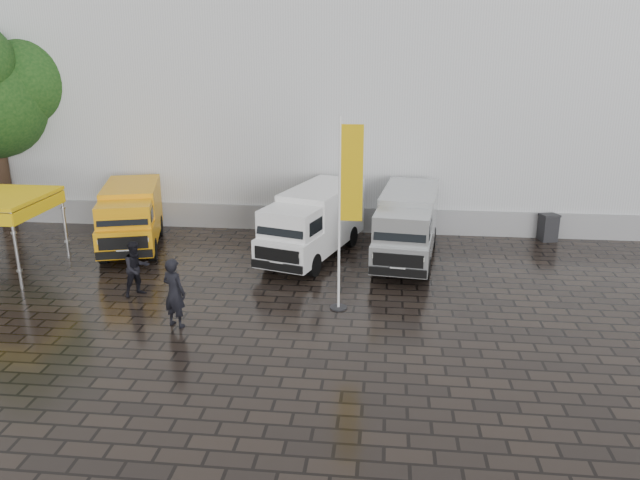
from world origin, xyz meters
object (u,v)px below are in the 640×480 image
at_px(van_white, 313,225).
at_px(flagpole, 346,204).
at_px(van_silver, 407,228).
at_px(person_front, 174,293).
at_px(person_tent, 136,269).
at_px(wheelie_bin, 548,227).
at_px(van_yellow, 131,218).

xyz_separation_m(van_white, flagpole, (1.45, -4.43, 1.91)).
xyz_separation_m(van_silver, person_front, (-6.29, -6.07, -0.23)).
height_order(van_white, flagpole, flagpole).
xyz_separation_m(flagpole, person_front, (-4.46, -1.64, -2.14)).
bearing_deg(person_tent, person_front, -94.75).
relative_size(van_silver, person_front, 2.85).
xyz_separation_m(van_white, person_front, (-3.00, -6.07, -0.23)).
xyz_separation_m(van_silver, flagpole, (-1.84, -4.43, 1.91)).
height_order(van_silver, wheelie_bin, van_silver).
xyz_separation_m(van_yellow, van_silver, (10.08, -0.29, 0.06)).
bearing_deg(person_front, van_silver, -112.41).
bearing_deg(van_silver, person_front, -129.27).
distance_m(van_silver, wheelie_bin, 6.26).
height_order(van_white, van_silver, van_white).
xyz_separation_m(van_yellow, person_front, (3.79, -6.36, -0.17)).
bearing_deg(person_tent, van_silver, -21.16).
height_order(van_white, person_front, van_white).
xyz_separation_m(wheelie_bin, person_tent, (-13.64, -7.00, 0.33)).
distance_m(wheelie_bin, person_front, 14.82).
height_order(flagpole, wheelie_bin, flagpole).
height_order(flagpole, person_front, flagpole).
bearing_deg(person_tent, wheelie_bin, -20.74).
bearing_deg(wheelie_bin, person_tent, -167.03).
distance_m(van_white, van_silver, 3.29).
bearing_deg(flagpole, person_front, -159.84).
height_order(flagpole, person_tent, flagpole).
relative_size(van_yellow, person_front, 2.56).
bearing_deg(van_white, person_tent, -122.33).
bearing_deg(wheelie_bin, van_yellow, 175.32).
height_order(van_silver, person_tent, van_silver).
height_order(wheelie_bin, person_tent, person_tent).
bearing_deg(van_silver, person_tent, -146.49).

